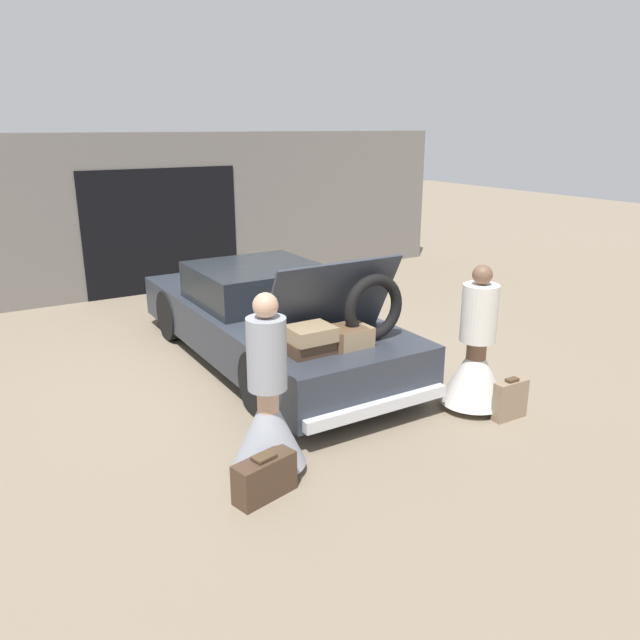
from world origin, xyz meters
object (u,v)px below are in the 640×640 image
(person_left, at_px, (268,411))
(person_right, at_px, (476,359))
(suitcase_beside_left_person, at_px, (265,477))
(suitcase_beside_right_person, at_px, (510,400))
(car, at_px, (268,319))

(person_left, xyz_separation_m, person_right, (2.46, 0.02, -0.02))
(suitcase_beside_left_person, xyz_separation_m, suitcase_beside_right_person, (2.81, -0.04, 0.03))
(car, relative_size, person_left, 2.93)
(car, xyz_separation_m, suitcase_beside_right_person, (1.36, -2.81, -0.35))
(car, xyz_separation_m, person_left, (-1.23, -2.43, 0.02))
(car, relative_size, suitcase_beside_right_person, 10.68)
(person_right, xyz_separation_m, suitcase_beside_right_person, (0.13, -0.39, -0.34))
(suitcase_beside_left_person, height_order, suitcase_beside_right_person, suitcase_beside_right_person)
(person_right, xyz_separation_m, suitcase_beside_left_person, (-2.67, -0.36, -0.37))
(person_left, distance_m, suitcase_beside_right_person, 2.64)
(car, height_order, person_right, car)
(person_right, bearing_deg, suitcase_beside_left_person, 95.02)
(car, height_order, suitcase_beside_left_person, car)
(person_left, bearing_deg, suitcase_beside_left_person, -39.18)
(person_right, relative_size, suitcase_beside_right_person, 3.52)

